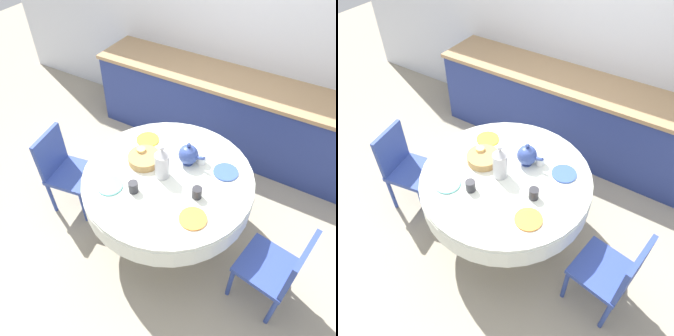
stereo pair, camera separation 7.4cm
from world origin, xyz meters
TOP-DOWN VIEW (x-y plane):
  - ground_plane at (0.00, 0.00)m, footprint 12.00×12.00m
  - wall_back at (0.00, 1.77)m, footprint 7.00×0.05m
  - kitchen_counter at (0.00, 1.43)m, footprint 3.24×0.64m
  - dining_table at (0.00, 0.00)m, footprint 1.39×1.39m
  - chair_left at (1.02, -0.17)m, footprint 0.46×0.46m
  - chair_right at (-1.02, -0.19)m, footprint 0.47×0.47m
  - plate_near_left at (-0.33, -0.33)m, footprint 0.20×0.20m
  - cup_near_left at (-0.14, -0.28)m, footprint 0.08×0.08m
  - plate_near_right at (0.37, -0.28)m, footprint 0.20×0.20m
  - cup_near_right at (0.30, -0.09)m, footprint 0.08×0.08m
  - plate_far_left at (-0.37, 0.28)m, footprint 0.20×0.20m
  - cup_far_left at (-0.30, 0.07)m, footprint 0.08×0.08m
  - plate_far_right at (0.39, 0.26)m, footprint 0.20×0.20m
  - cup_far_right at (0.17, 0.26)m, footprint 0.08×0.08m
  - coffee_carafe at (-0.04, -0.03)m, footprint 0.12×0.12m
  - teapot at (0.07, 0.20)m, footprint 0.23×0.17m
  - bread_basket at (-0.25, 0.04)m, footprint 0.27×0.27m

SIDE VIEW (x-z plane):
  - ground_plane at x=0.00m, z-range 0.00..0.00m
  - kitchen_counter at x=0.00m, z-range 0.00..0.89m
  - chair_left at x=1.02m, z-range 0.05..0.90m
  - chair_right at x=-1.02m, z-range 0.05..0.90m
  - dining_table at x=0.00m, z-range 0.25..1.01m
  - plate_near_left at x=-0.33m, z-range 0.75..0.77m
  - plate_near_right at x=0.37m, z-range 0.75..0.77m
  - plate_far_left at x=-0.37m, z-range 0.75..0.77m
  - plate_far_right at x=0.39m, z-range 0.75..0.77m
  - bread_basket at x=-0.25m, z-range 0.75..0.82m
  - cup_near_left at x=-0.14m, z-range 0.75..0.84m
  - cup_near_right at x=0.30m, z-range 0.75..0.84m
  - cup_far_left at x=-0.30m, z-range 0.75..0.84m
  - cup_far_right at x=0.17m, z-range 0.75..0.84m
  - teapot at x=0.07m, z-range 0.74..0.95m
  - coffee_carafe at x=-0.04m, z-range 0.73..1.04m
  - wall_back at x=0.00m, z-range 0.00..2.60m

